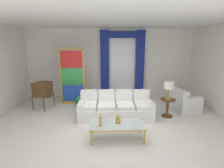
{
  "coord_description": "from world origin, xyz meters",
  "views": [
    {
      "loc": [
        -0.09,
        -4.5,
        2.3
      ],
      "look_at": [
        0.05,
        0.9,
        1.05
      ],
      "focal_mm": 27.17,
      "sensor_mm": 36.0,
      "label": 1
    }
  ],
  "objects_px": {
    "couch_white_long": "(116,108)",
    "bottle_blue_decanter": "(118,120)",
    "vintage_tv": "(42,89)",
    "stained_glass_divider": "(72,78)",
    "bottle_crystal_tall": "(100,121)",
    "table_lamp_brass": "(169,86)",
    "armchair_white": "(184,103)",
    "coffee_table": "(117,125)",
    "peacock_figurine": "(80,102)",
    "round_side_table": "(168,106)"
  },
  "relations": [
    {
      "from": "table_lamp_brass",
      "to": "couch_white_long",
      "type": "bearing_deg",
      "value": 178.85
    },
    {
      "from": "bottle_blue_decanter",
      "to": "bottle_crystal_tall",
      "type": "xyz_separation_m",
      "value": [
        -0.42,
        -0.17,
        0.05
      ]
    },
    {
      "from": "couch_white_long",
      "to": "vintage_tv",
      "type": "relative_size",
      "value": 1.74
    },
    {
      "from": "bottle_blue_decanter",
      "to": "bottle_crystal_tall",
      "type": "bearing_deg",
      "value": -158.36
    },
    {
      "from": "round_side_table",
      "to": "coffee_table",
      "type": "bearing_deg",
      "value": -141.94
    },
    {
      "from": "stained_glass_divider",
      "to": "peacock_figurine",
      "type": "height_order",
      "value": "stained_glass_divider"
    },
    {
      "from": "peacock_figurine",
      "to": "table_lamp_brass",
      "type": "bearing_deg",
      "value": -17.12
    },
    {
      "from": "armchair_white",
      "to": "table_lamp_brass",
      "type": "distance_m",
      "value": 1.18
    },
    {
      "from": "round_side_table",
      "to": "table_lamp_brass",
      "type": "bearing_deg",
      "value": 180.0
    },
    {
      "from": "peacock_figurine",
      "to": "table_lamp_brass",
      "type": "relative_size",
      "value": 1.05
    },
    {
      "from": "couch_white_long",
      "to": "table_lamp_brass",
      "type": "bearing_deg",
      "value": -1.15
    },
    {
      "from": "armchair_white",
      "to": "peacock_figurine",
      "type": "xyz_separation_m",
      "value": [
        -3.76,
        0.43,
        -0.07
      ]
    },
    {
      "from": "round_side_table",
      "to": "stained_glass_divider",
      "type": "bearing_deg",
      "value": 157.86
    },
    {
      "from": "coffee_table",
      "to": "peacock_figurine",
      "type": "distance_m",
      "value": 2.61
    },
    {
      "from": "stained_glass_divider",
      "to": "peacock_figurine",
      "type": "relative_size",
      "value": 3.67
    },
    {
      "from": "bottle_crystal_tall",
      "to": "armchair_white",
      "type": "bearing_deg",
      "value": 34.06
    },
    {
      "from": "armchair_white",
      "to": "round_side_table",
      "type": "relative_size",
      "value": 1.64
    },
    {
      "from": "couch_white_long",
      "to": "coffee_table",
      "type": "xyz_separation_m",
      "value": [
        -0.02,
        -1.38,
        0.07
      ]
    },
    {
      "from": "bottle_crystal_tall",
      "to": "armchair_white",
      "type": "height_order",
      "value": "armchair_white"
    },
    {
      "from": "peacock_figurine",
      "to": "couch_white_long",
      "type": "bearing_deg",
      "value": -34.35
    },
    {
      "from": "bottle_crystal_tall",
      "to": "stained_glass_divider",
      "type": "bearing_deg",
      "value": 113.13
    },
    {
      "from": "couch_white_long",
      "to": "vintage_tv",
      "type": "distance_m",
      "value": 2.76
    },
    {
      "from": "table_lamp_brass",
      "to": "armchair_white",
      "type": "bearing_deg",
      "value": 32.7
    },
    {
      "from": "bottle_blue_decanter",
      "to": "table_lamp_brass",
      "type": "xyz_separation_m",
      "value": [
        1.7,
        1.29,
        0.54
      ]
    },
    {
      "from": "armchair_white",
      "to": "round_side_table",
      "type": "height_order",
      "value": "armchair_white"
    },
    {
      "from": "coffee_table",
      "to": "stained_glass_divider",
      "type": "xyz_separation_m",
      "value": [
        -1.61,
        2.69,
        0.68
      ]
    },
    {
      "from": "coffee_table",
      "to": "stained_glass_divider",
      "type": "relative_size",
      "value": 0.61
    },
    {
      "from": "couch_white_long",
      "to": "stained_glass_divider",
      "type": "relative_size",
      "value": 1.07
    },
    {
      "from": "vintage_tv",
      "to": "table_lamp_brass",
      "type": "bearing_deg",
      "value": -10.81
    },
    {
      "from": "peacock_figurine",
      "to": "table_lamp_brass",
      "type": "distance_m",
      "value": 3.24
    },
    {
      "from": "vintage_tv",
      "to": "armchair_white",
      "type": "xyz_separation_m",
      "value": [
        5.08,
        -0.33,
        -0.44
      ]
    },
    {
      "from": "bottle_blue_decanter",
      "to": "peacock_figurine",
      "type": "bearing_deg",
      "value": 120.42
    },
    {
      "from": "couch_white_long",
      "to": "coffee_table",
      "type": "bearing_deg",
      "value": -90.83
    },
    {
      "from": "coffee_table",
      "to": "peacock_figurine",
      "type": "height_order",
      "value": "peacock_figurine"
    },
    {
      "from": "bottle_crystal_tall",
      "to": "peacock_figurine",
      "type": "bearing_deg",
      "value": 110.16
    },
    {
      "from": "bottle_crystal_tall",
      "to": "coffee_table",
      "type": "bearing_deg",
      "value": 16.03
    },
    {
      "from": "bottle_blue_decanter",
      "to": "stained_glass_divider",
      "type": "height_order",
      "value": "stained_glass_divider"
    },
    {
      "from": "couch_white_long",
      "to": "bottle_blue_decanter",
      "type": "relative_size",
      "value": 9.91
    },
    {
      "from": "vintage_tv",
      "to": "stained_glass_divider",
      "type": "distance_m",
      "value": 1.17
    },
    {
      "from": "stained_glass_divider",
      "to": "bottle_blue_decanter",
      "type": "bearing_deg",
      "value": -58.4
    },
    {
      "from": "armchair_white",
      "to": "stained_glass_divider",
      "type": "height_order",
      "value": "stained_glass_divider"
    },
    {
      "from": "stained_glass_divider",
      "to": "peacock_figurine",
      "type": "bearing_deg",
      "value": -52.75
    },
    {
      "from": "coffee_table",
      "to": "vintage_tv",
      "type": "relative_size",
      "value": 0.99
    },
    {
      "from": "bottle_crystal_tall",
      "to": "peacock_figurine",
      "type": "xyz_separation_m",
      "value": [
        -0.87,
        2.38,
        -0.32
      ]
    },
    {
      "from": "coffee_table",
      "to": "bottle_blue_decanter",
      "type": "relative_size",
      "value": 5.63
    },
    {
      "from": "peacock_figurine",
      "to": "round_side_table",
      "type": "height_order",
      "value": "round_side_table"
    },
    {
      "from": "round_side_table",
      "to": "peacock_figurine",
      "type": "bearing_deg",
      "value": 162.88
    },
    {
      "from": "coffee_table",
      "to": "vintage_tv",
      "type": "bearing_deg",
      "value": 140.14
    },
    {
      "from": "coffee_table",
      "to": "round_side_table",
      "type": "height_order",
      "value": "round_side_table"
    },
    {
      "from": "table_lamp_brass",
      "to": "coffee_table",
      "type": "bearing_deg",
      "value": -141.94
    }
  ]
}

